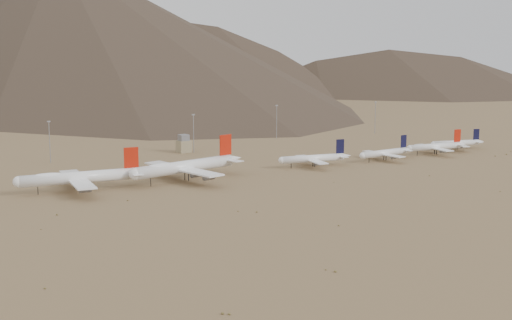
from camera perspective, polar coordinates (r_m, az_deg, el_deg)
ground at (r=359.49m, az=-1.35°, el=-2.26°), size 3000.00×3000.00×0.00m
widebody_centre at (r=361.18m, az=-13.90°, el=-1.35°), size 68.11×53.02×20.33m
widebody_east at (r=378.96m, az=-5.69°, el=-0.52°), size 73.95×57.78×22.15m
narrowbody_a at (r=420.98m, az=4.69°, el=0.14°), size 46.47×34.11×15.54m
narrowbody_b at (r=449.80m, az=10.32°, el=0.58°), size 44.48×31.89×14.67m
narrowbody_c at (r=481.51m, az=14.23°, el=1.05°), size 46.82×34.14×15.55m
narrowbody_d at (r=506.78m, az=15.79°, el=1.32°), size 40.01×29.68×13.59m
control_tower at (r=476.36m, az=-5.80°, el=1.24°), size 8.00×8.00×12.00m
mast_west at (r=449.80m, az=-16.19°, el=1.57°), size 2.00×0.60×25.70m
mast_centre at (r=473.70m, az=-5.02°, el=2.29°), size 2.00×0.60×25.70m
mast_east at (r=540.70m, az=1.66°, el=3.21°), size 2.00×0.60×25.70m
mast_far_east at (r=579.82m, az=9.52°, el=3.50°), size 2.00×0.60×25.70m
desert_scrub at (r=320.86m, az=10.84°, el=-3.80°), size 409.49×183.96×0.78m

